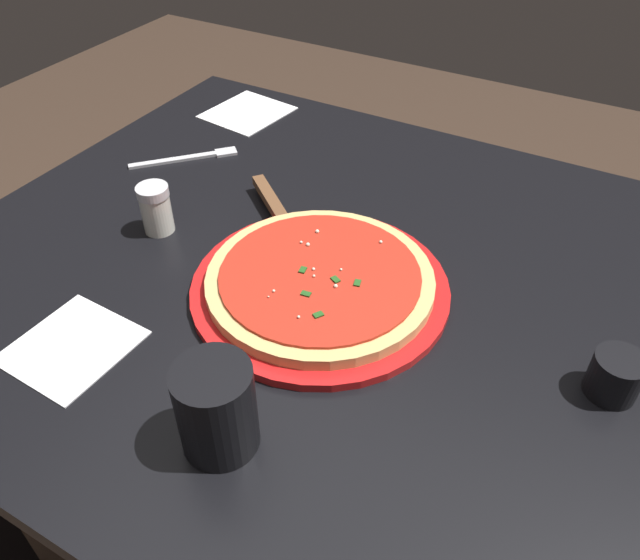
# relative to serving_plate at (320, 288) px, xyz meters

# --- Properties ---
(ground_plane) EXTENTS (5.00, 5.00, 0.00)m
(ground_plane) POSITION_rel_serving_plate_xyz_m (0.03, -0.04, -0.75)
(ground_plane) COLOR #38281E
(restaurant_table) EXTENTS (1.03, 0.91, 0.74)m
(restaurant_table) POSITION_rel_serving_plate_xyz_m (0.03, -0.04, -0.13)
(restaurant_table) COLOR black
(restaurant_table) RESTS_ON ground_plane
(serving_plate) EXTENTS (0.34, 0.34, 0.01)m
(serving_plate) POSITION_rel_serving_plate_xyz_m (0.00, 0.00, 0.00)
(serving_plate) COLOR red
(serving_plate) RESTS_ON restaurant_table
(pizza) EXTENTS (0.30, 0.30, 0.02)m
(pizza) POSITION_rel_serving_plate_xyz_m (-0.00, 0.00, 0.02)
(pizza) COLOR #DBB26B
(pizza) RESTS_ON serving_plate
(pizza_server) EXTENTS (0.20, 0.17, 0.01)m
(pizza_server) POSITION_rel_serving_plate_xyz_m (0.13, -0.10, 0.01)
(pizza_server) COLOR silver
(pizza_server) RESTS_ON serving_plate
(cup_tall_drink) EXTENTS (0.08, 0.08, 0.10)m
(cup_tall_drink) POSITION_rel_serving_plate_xyz_m (-0.02, 0.25, 0.05)
(cup_tall_drink) COLOR black
(cup_tall_drink) RESTS_ON restaurant_table
(cup_small_sauce) EXTENTS (0.06, 0.06, 0.05)m
(cup_small_sauce) POSITION_rel_serving_plate_xyz_m (-0.36, -0.01, 0.02)
(cup_small_sauce) COLOR black
(cup_small_sauce) RESTS_ON restaurant_table
(napkin_folded_right) EXTENTS (0.15, 0.16, 0.00)m
(napkin_folded_right) POSITION_rel_serving_plate_xyz_m (0.38, -0.39, -0.00)
(napkin_folded_right) COLOR white
(napkin_folded_right) RESTS_ON restaurant_table
(napkin_loose_left) EXTENTS (0.13, 0.14, 0.00)m
(napkin_loose_left) POSITION_rel_serving_plate_xyz_m (0.21, 0.23, -0.00)
(napkin_loose_left) COLOR white
(napkin_loose_left) RESTS_ON restaurant_table
(fork) EXTENTS (0.14, 0.15, 0.00)m
(fork) POSITION_rel_serving_plate_xyz_m (0.37, -0.19, -0.00)
(fork) COLOR silver
(fork) RESTS_ON restaurant_table
(parmesan_shaker) EXTENTS (0.05, 0.05, 0.07)m
(parmesan_shaker) POSITION_rel_serving_plate_xyz_m (0.27, -0.00, 0.03)
(parmesan_shaker) COLOR silver
(parmesan_shaker) RESTS_ON restaurant_table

